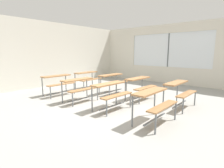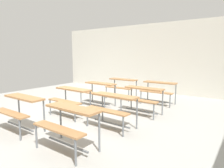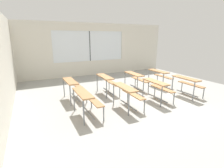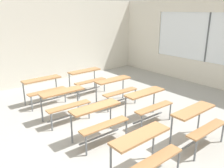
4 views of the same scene
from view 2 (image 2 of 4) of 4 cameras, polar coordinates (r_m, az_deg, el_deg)
The scene contains 10 objects.
ground at distance 5.58m, azimuth -8.98°, elevation -9.17°, with size 10.00×9.00×0.05m, color #9E9E99.
wall_back at distance 9.08m, azimuth 11.29°, elevation 7.31°, with size 10.00×0.12×3.00m, color silver.
desk_bench_r0c0 at distance 4.77m, azimuth -25.01°, elevation -5.58°, with size 1.10×0.59×0.74m.
desk_bench_r0c1 at distance 3.56m, azimuth -12.63°, elevation -9.63°, with size 1.11×0.60×0.74m.
desk_bench_r1c0 at distance 5.48m, azimuth -11.89°, elevation -3.22°, with size 1.11×0.62×0.74m.
desk_bench_r1c1 at distance 4.50m, azimuth 0.09°, elevation -5.57°, with size 1.11×0.62×0.74m.
desk_bench_r2c0 at distance 6.46m, azimuth -3.96°, elevation -1.31°, with size 1.11×0.61×0.74m.
desk_bench_r2c1 at distance 5.56m, azimuth 8.65°, elevation -2.97°, with size 1.11×0.61×0.74m.
desk_bench_r3c0 at distance 7.49m, azimuth 2.77°, elevation 0.06°, with size 1.10×0.59×0.74m.
desk_bench_r3c1 at distance 6.82m, azimuth 13.27°, elevation -0.99°, with size 1.11×0.61×0.74m.
Camera 2 is at (3.76, -3.77, 1.65)m, focal length 31.79 mm.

